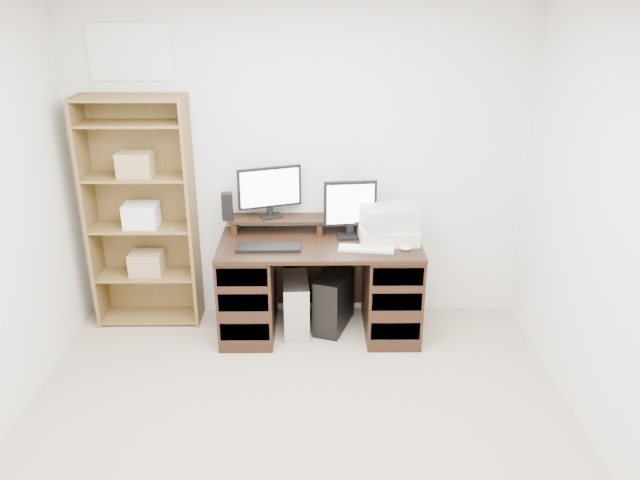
{
  "coord_description": "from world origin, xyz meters",
  "views": [
    {
      "loc": [
        0.11,
        -2.66,
        2.5
      ],
      "look_at": [
        0.15,
        1.43,
        0.85
      ],
      "focal_mm": 35.0,
      "sensor_mm": 36.0,
      "label": 1
    }
  ],
  "objects_px": {
    "monitor_small": "(350,207)",
    "tower_black": "(334,300)",
    "bookshelf": "(142,212)",
    "printer": "(388,234)",
    "desk": "(320,285)",
    "tower_silver": "(296,304)",
    "monitor_wide": "(270,189)"
  },
  "relations": [
    {
      "from": "monitor_small",
      "to": "bookshelf",
      "type": "height_order",
      "value": "bookshelf"
    },
    {
      "from": "desk",
      "to": "tower_black",
      "type": "height_order",
      "value": "desk"
    },
    {
      "from": "desk",
      "to": "tower_black",
      "type": "bearing_deg",
      "value": 28.79
    },
    {
      "from": "tower_black",
      "to": "monitor_small",
      "type": "bearing_deg",
      "value": 43.14
    },
    {
      "from": "bookshelf",
      "to": "monitor_wide",
      "type": "bearing_deg",
      "value": 1.1
    },
    {
      "from": "monitor_wide",
      "to": "bookshelf",
      "type": "xyz_separation_m",
      "value": [
        -0.98,
        -0.02,
        -0.17
      ]
    },
    {
      "from": "monitor_small",
      "to": "tower_black",
      "type": "xyz_separation_m",
      "value": [
        -0.12,
        -0.05,
        -0.76
      ]
    },
    {
      "from": "desk",
      "to": "bookshelf",
      "type": "bearing_deg",
      "value": 171.11
    },
    {
      "from": "monitor_small",
      "to": "tower_silver",
      "type": "height_order",
      "value": "monitor_small"
    },
    {
      "from": "printer",
      "to": "tower_silver",
      "type": "bearing_deg",
      "value": 176.78
    },
    {
      "from": "tower_black",
      "to": "monitor_wide",
      "type": "bearing_deg",
      "value": -179.39
    },
    {
      "from": "printer",
      "to": "bookshelf",
      "type": "height_order",
      "value": "bookshelf"
    },
    {
      "from": "tower_silver",
      "to": "tower_black",
      "type": "height_order",
      "value": "tower_black"
    },
    {
      "from": "monitor_small",
      "to": "bookshelf",
      "type": "xyz_separation_m",
      "value": [
        -1.59,
        0.1,
        -0.07
      ]
    },
    {
      "from": "desk",
      "to": "bookshelf",
      "type": "xyz_separation_m",
      "value": [
        -1.36,
        0.21,
        0.53
      ]
    },
    {
      "from": "tower_black",
      "to": "bookshelf",
      "type": "xyz_separation_m",
      "value": [
        -1.47,
        0.15,
        0.69
      ]
    },
    {
      "from": "monitor_small",
      "to": "tower_silver",
      "type": "xyz_separation_m",
      "value": [
        -0.41,
        -0.09,
        -0.77
      ]
    },
    {
      "from": "desk",
      "to": "monitor_small",
      "type": "distance_m",
      "value": 0.65
    },
    {
      "from": "monitor_wide",
      "to": "tower_silver",
      "type": "bearing_deg",
      "value": -66.71
    },
    {
      "from": "monitor_wide",
      "to": "tower_black",
      "type": "height_order",
      "value": "monitor_wide"
    },
    {
      "from": "printer",
      "to": "tower_black",
      "type": "bearing_deg",
      "value": 170.25
    },
    {
      "from": "bookshelf",
      "to": "printer",
      "type": "bearing_deg",
      "value": -6.04
    },
    {
      "from": "monitor_wide",
      "to": "bookshelf",
      "type": "relative_size",
      "value": 0.26
    },
    {
      "from": "printer",
      "to": "tower_black",
      "type": "relative_size",
      "value": 0.85
    },
    {
      "from": "bookshelf",
      "to": "tower_silver",
      "type": "bearing_deg",
      "value": -9.43
    },
    {
      "from": "desk",
      "to": "monitor_small",
      "type": "relative_size",
      "value": 3.45
    },
    {
      "from": "monitor_small",
      "to": "bookshelf",
      "type": "distance_m",
      "value": 1.59
    },
    {
      "from": "bookshelf",
      "to": "tower_black",
      "type": "bearing_deg",
      "value": -5.85
    },
    {
      "from": "desk",
      "to": "tower_black",
      "type": "relative_size",
      "value": 3.0
    },
    {
      "from": "printer",
      "to": "bookshelf",
      "type": "distance_m",
      "value": 1.89
    },
    {
      "from": "desk",
      "to": "bookshelf",
      "type": "relative_size",
      "value": 0.83
    },
    {
      "from": "monitor_small",
      "to": "bookshelf",
      "type": "bearing_deg",
      "value": 170.48
    }
  ]
}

